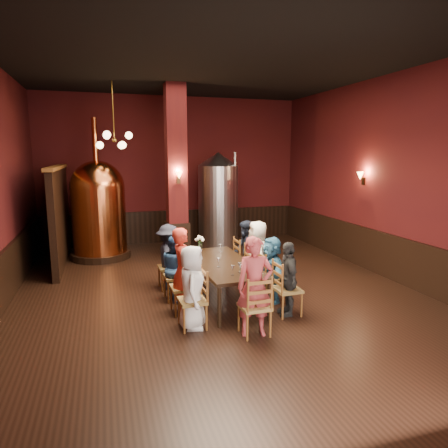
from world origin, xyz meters
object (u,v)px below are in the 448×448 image
object	(u,v)px
person_1	(183,271)
person_2	(175,268)
copper_kettle	(99,208)
rose_vase	(200,241)
dining_table	(223,265)
steel_vessel	(218,201)
person_0	(192,287)

from	to	relation	value
person_1	person_2	size ratio (longest dim) A/B	1.21
copper_kettle	rose_vase	xyz separation A→B (m)	(2.04, -3.01, -0.37)
dining_table	steel_vessel	distance (m)	4.44
person_0	person_2	distance (m)	1.33
person_1	dining_table	bearing A→B (deg)	-58.25
steel_vessel	person_1	bearing A→B (deg)	-113.21
copper_kettle	person_2	bearing A→B (deg)	-69.49
steel_vessel	rose_vase	size ratio (longest dim) A/B	8.40
dining_table	rose_vase	world-z (taller)	rose_vase
dining_table	steel_vessel	size ratio (longest dim) A/B	0.86
person_1	steel_vessel	distance (m)	5.03
person_2	copper_kettle	world-z (taller)	copper_kettle
dining_table	steel_vessel	world-z (taller)	steel_vessel
dining_table	person_0	distance (m)	1.31
person_0	copper_kettle	size ratio (longest dim) A/B	0.37
copper_kettle	steel_vessel	distance (m)	3.38
person_1	copper_kettle	distance (m)	4.62
person_2	steel_vessel	bearing A→B (deg)	-44.42
dining_table	copper_kettle	xyz separation A→B (m)	(-2.24, 4.01, 0.66)
person_1	rose_vase	distance (m)	1.51
person_1	copper_kettle	size ratio (longest dim) A/B	0.41
person_1	steel_vessel	size ratio (longest dim) A/B	0.54
person_2	dining_table	bearing A→B (deg)	-127.21
person_0	person_2	size ratio (longest dim) A/B	1.08
copper_kettle	rose_vase	world-z (taller)	copper_kettle
rose_vase	person_1	bearing A→B (deg)	-115.25
dining_table	steel_vessel	bearing A→B (deg)	73.51
steel_vessel	rose_vase	bearing A→B (deg)	-112.33
dining_table	person_0	world-z (taller)	person_0
person_0	rose_vase	size ratio (longest dim) A/B	4.04
dining_table	person_2	xyz separation A→B (m)	(-0.86, 0.31, -0.06)
rose_vase	steel_vessel	bearing A→B (deg)	67.67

